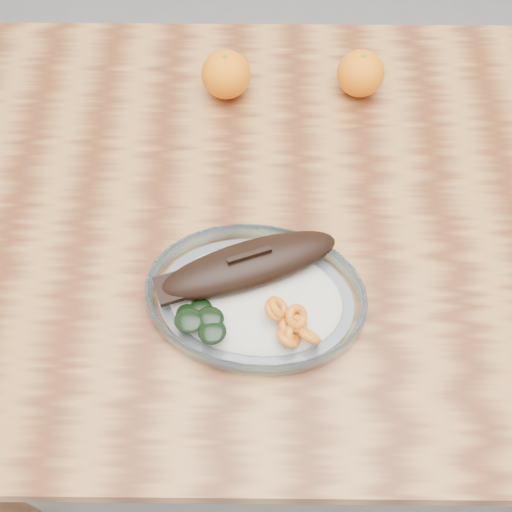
# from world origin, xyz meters

# --- Properties ---
(ground) EXTENTS (3.00, 3.00, 0.00)m
(ground) POSITION_xyz_m (0.00, 0.00, 0.00)
(ground) COLOR slate
(ground) RESTS_ON ground
(dining_table) EXTENTS (1.20, 0.80, 0.75)m
(dining_table) POSITION_xyz_m (0.00, 0.00, 0.65)
(dining_table) COLOR #602E16
(dining_table) RESTS_ON ground
(plated_meal) EXTENTS (0.58, 0.58, 0.08)m
(plated_meal) POSITION_xyz_m (-0.06, -0.15, 0.77)
(plated_meal) COLOR white
(plated_meal) RESTS_ON dining_table
(orange_left) EXTENTS (0.08, 0.08, 0.08)m
(orange_left) POSITION_xyz_m (-0.11, 0.23, 0.79)
(orange_left) COLOR #FF6205
(orange_left) RESTS_ON dining_table
(orange_right) EXTENTS (0.08, 0.08, 0.08)m
(orange_right) POSITION_xyz_m (0.10, 0.24, 0.79)
(orange_right) COLOR #FF6205
(orange_right) RESTS_ON dining_table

